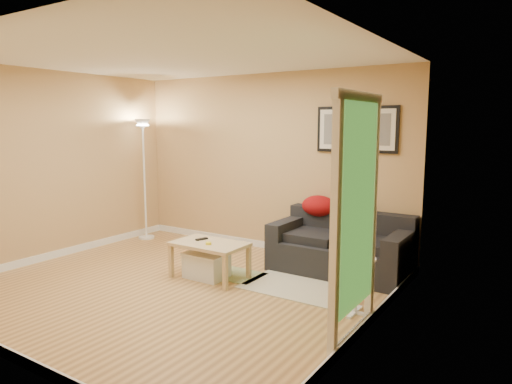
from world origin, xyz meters
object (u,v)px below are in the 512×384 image
storage_bin (207,265)px  side_table (356,286)px  book_stack (355,253)px  coffee_table (210,260)px  sofa (340,243)px  floor_lamp (145,183)px

storage_bin → side_table: 1.93m
book_stack → coffee_table: bearing=172.6°
sofa → book_stack: bearing=-61.2°
sofa → floor_lamp: 3.43m
storage_bin → book_stack: book_stack is taller
book_stack → sofa: bearing=112.9°
sofa → storage_bin: size_ratio=3.30×
side_table → floor_lamp: 4.21m
side_table → floor_lamp: (-4.02, 1.06, 0.64)m
sofa → side_table: sofa is taller
sofa → coffee_table: size_ratio=1.90×
sofa → book_stack: (0.62, -1.13, 0.24)m
book_stack → floor_lamp: size_ratio=0.13×
coffee_table → floor_lamp: 2.46m
side_table → sofa: bearing=119.3°
storage_bin → floor_lamp: bearing=154.2°
storage_bin → floor_lamp: (-2.09, 1.01, 0.77)m
coffee_table → floor_lamp: bearing=175.9°
side_table → coffee_table: bearing=178.3°
sofa → storage_bin: 1.70m
book_stack → floor_lamp: floor_lamp is taller
book_stack → floor_lamp: 4.15m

